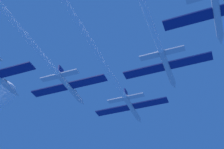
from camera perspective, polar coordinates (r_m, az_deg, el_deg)
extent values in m
cylinder|color=silver|center=(75.85, 3.70, -6.23)|extent=(1.22, 11.12, 1.22)
cone|color=silver|center=(81.49, 5.19, -8.55)|extent=(1.20, 2.45, 1.20)
ellipsoid|color=black|center=(78.13, 4.24, -6.78)|extent=(0.86, 2.22, 0.61)
cube|color=navy|center=(76.73, 0.11, -6.71)|extent=(8.45, 2.45, 0.27)
cube|color=navy|center=(74.37, 7.13, -5.29)|extent=(8.45, 2.45, 0.27)
cube|color=navy|center=(73.10, 2.58, -3.53)|extent=(0.32, 2.00, 1.78)
cube|color=silver|center=(72.77, 0.68, -4.81)|extent=(3.80, 1.47, 0.27)
cube|color=silver|center=(71.49, 4.47, -4.02)|extent=(3.80, 1.47, 0.27)
cylinder|color=white|center=(55.65, -5.15, 7.81)|extent=(1.10, 44.00, 1.10)
cylinder|color=silver|center=(69.87, -7.93, -2.38)|extent=(1.22, 11.12, 1.22)
cone|color=silver|center=(74.80, -5.56, -5.21)|extent=(1.20, 2.45, 1.20)
ellipsoid|color=black|center=(71.91, -7.01, -3.10)|extent=(0.86, 2.22, 0.61)
cube|color=navy|center=(71.64, -11.57, -2.91)|extent=(8.45, 2.45, 0.27)
cube|color=navy|center=(67.60, -4.50, -1.29)|extent=(8.45, 2.45, 0.27)
cube|color=navy|center=(67.72, -9.53, 0.71)|extent=(0.32, 2.00, 1.78)
cube|color=silver|center=(67.79, -11.61, -0.65)|extent=(3.80, 1.47, 0.27)
cube|color=silver|center=(65.60, -7.84, 0.28)|extent=(3.80, 1.47, 0.27)
cylinder|color=silver|center=(63.54, 10.25, 1.27)|extent=(1.22, 11.12, 1.22)
cone|color=silver|center=(68.94, 11.49, -2.06)|extent=(1.20, 2.45, 1.20)
ellipsoid|color=black|center=(65.77, 10.67, 0.37)|extent=(0.86, 2.22, 0.61)
cube|color=navy|center=(63.81, 5.93, 0.60)|extent=(8.45, 2.45, 0.27)
cube|color=navy|center=(62.78, 14.43, 2.54)|extent=(8.45, 2.45, 0.27)
cube|color=navy|center=(61.15, 9.18, 4.83)|extent=(0.32, 2.00, 1.78)
cube|color=silver|center=(60.32, 6.96, 3.36)|extent=(3.80, 1.47, 0.27)
cube|color=silver|center=(59.76, 11.61, 4.45)|extent=(3.80, 1.47, 0.27)
cone|color=silver|center=(73.04, -17.43, -3.41)|extent=(1.20, 2.45, 1.20)
ellipsoid|color=black|center=(70.68, -19.33, -1.17)|extent=(0.86, 2.22, 0.61)
cube|color=navy|center=(65.88, -17.62, 0.80)|extent=(8.45, 2.45, 0.27)
cylinder|color=silver|center=(55.49, 18.95, 10.57)|extent=(1.22, 11.12, 1.22)
cone|color=silver|center=(60.40, 19.58, 5.98)|extent=(1.20, 2.45, 1.20)
ellipsoid|color=black|center=(57.58, 19.08, 9.18)|extent=(0.86, 2.22, 0.61)
cube|color=navy|center=(54.95, 13.89, 9.89)|extent=(8.45, 2.45, 0.27)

